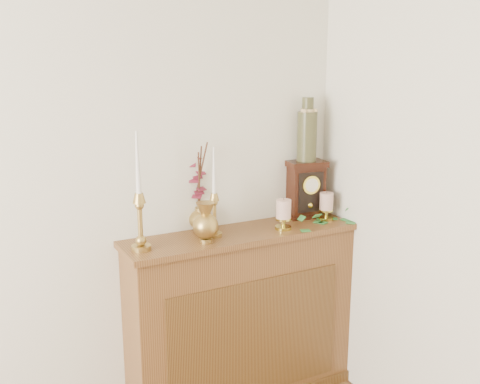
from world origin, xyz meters
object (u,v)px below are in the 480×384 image
candlestick_left (140,212)px  ceramic_vase (307,133)px  bud_vase (206,223)px  candlestick_center (214,208)px  ginger_jar (198,190)px  mantel_clock (306,189)px

candlestick_left → ceramic_vase: 1.03m
bud_vase → ceramic_vase: bearing=13.5°
candlestick_center → ceramic_vase: bearing=8.5°
ginger_jar → mantel_clock: (0.62, -0.06, -0.05)m
candlestick_left → candlestick_center: candlestick_left is taller
bud_vase → mantel_clock: (0.68, 0.16, 0.06)m
bud_vase → ginger_jar: 0.25m
bud_vase → ginger_jar: bearing=75.2°
mantel_clock → ceramic_vase: 0.31m
bud_vase → ginger_jar: (0.06, 0.22, 0.11)m
candlestick_left → ginger_jar: bearing=25.7°
candlestick_left → candlestick_center: 0.39m
candlestick_left → candlestick_center: size_ratio=1.23×
candlestick_left → mantel_clock: bearing=6.6°
candlestick_left → ginger_jar: size_ratio=1.19×
candlestick_left → mantel_clock: size_ratio=1.75×
ceramic_vase → candlestick_left: bearing=-173.2°
candlestick_left → bud_vase: bearing=-8.5°
ginger_jar → candlestick_left: bearing=-154.3°
candlestick_center → ginger_jar: 0.16m
ceramic_vase → bud_vase: bearing=-166.5°
candlestick_left → bud_vase: candlestick_left is taller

